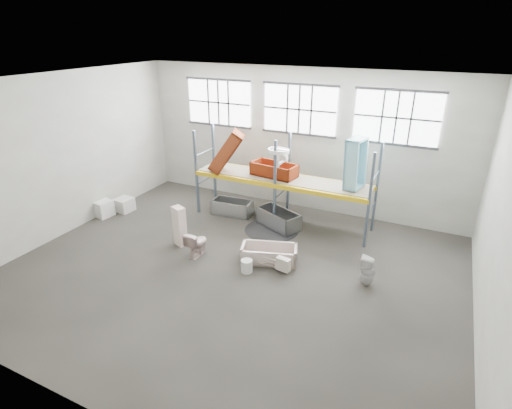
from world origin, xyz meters
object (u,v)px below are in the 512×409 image
Objects in this scene: bucket at (247,266)px; carton_near at (102,208)px; steel_tub_right at (278,219)px; blue_tub_upright at (355,164)px; toilet_white at (368,271)px; toilet_beige at (197,243)px; cistern_tall at (180,226)px; bathtub_beige at (269,254)px; rust_tub_flat at (274,169)px; steel_tub_left at (232,207)px.

carton_near reaches higher than bucket.
blue_tub_upright is (2.28, 0.48, 2.11)m from steel_tub_right.
toilet_beige is at bearing -85.33° from toilet_white.
carton_near is at bearing -165.01° from cistern_tall.
bathtub_beige is 2.07× the size of toilet_beige.
cistern_tall is 0.81× the size of blue_tub_upright.
cistern_tall reaches higher than bucket.
toilet_beige is 0.89m from cistern_tall.
rust_tub_flat is at bearing -104.90° from toilet_beige.
steel_tub_right is 0.99× the size of blue_tub_upright.
cistern_tall is 0.82× the size of rust_tub_flat.
steel_tub_right reaches higher than bucket.
rust_tub_flat is 6.27m from carton_near.
toilet_white is (5.62, 0.33, -0.22)m from cistern_tall.
bucket is (2.18, -3.15, -0.07)m from steel_tub_left.
rust_tub_flat is at bearing 92.95° from bathtub_beige.
cistern_tall is 3.66m from rust_tub_flat.
bucket is at bearing -83.96° from steel_tub_right.
toilet_beige is 3.00m from steel_tub_left.
steel_tub_left is 0.92× the size of rust_tub_flat.
cistern_tall is 3.43× the size of bucket.
blue_tub_upright reaches higher than bathtub_beige.
steel_tub_left is at bearing 124.66° from bucket.
toilet_beige is 0.50× the size of steel_tub_right.
toilet_white is at bearing 26.45° from cistern_tall.
cistern_tall reaches higher than toilet_beige.
bathtub_beige is 1.26× the size of cistern_tall.
carton_near reaches higher than steel_tub_right.
steel_tub_right is at bearing -124.86° from toilet_white.
steel_tub_left is at bearing -169.68° from rust_tub_flat.
bucket is at bearing -9.27° from carton_near.
steel_tub_right is (-0.63, 2.16, 0.05)m from bathtub_beige.
cistern_tall is at bearing -89.44° from toilet_white.
toilet_white is at bearing 14.88° from bucket.
toilet_beige is at bearing -117.29° from steel_tub_right.
bucket is 0.56× the size of carton_near.
toilet_beige reaches higher than steel_tub_right.
rust_tub_flat reaches higher than bucket.
bathtub_beige is at bearing -160.90° from toilet_beige.
steel_tub_left is at bearing 173.72° from steel_tub_right.
toilet_beige is at bearing 173.78° from bucket.
blue_tub_upright is (4.51, 2.93, 1.77)m from cistern_tall.
blue_tub_upright is 4.53m from bucket.
steel_tub_right is 2.33× the size of carton_near.
carton_near is (-6.28, 1.03, 0.10)m from bucket.
rust_tub_flat is 2.31× the size of carton_near.
carton_near is (-8.25, -2.40, -2.11)m from blue_tub_upright.
steel_tub_left is at bearing -116.69° from toilet_white.
toilet_white is 0.54× the size of rust_tub_flat.
bucket is at bearing -55.34° from steel_tub_left.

